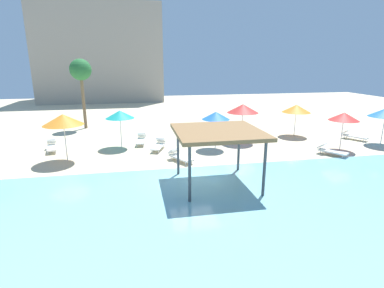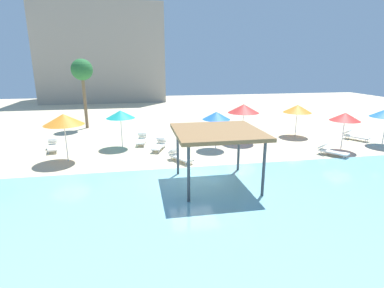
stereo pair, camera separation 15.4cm
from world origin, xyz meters
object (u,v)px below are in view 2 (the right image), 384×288
object	(u,v)px
lounge_chair_0	(142,139)
lounge_chair_3	(331,151)
beach_umbrella_orange_1	(297,109)
beach_umbrella_blue_2	(216,116)
shade_pavilion	(217,134)
beach_umbrella_red_5	(244,109)
lounge_chair_1	(355,136)
beach_umbrella_teal_0	(120,114)
lounge_chair_4	(53,146)
palm_tree_0	(82,71)
beach_umbrella_orange_4	(64,119)
lounge_chair_5	(179,156)
lounge_chair_6	(159,145)
beach_umbrella_red_6	(345,117)

from	to	relation	value
lounge_chair_0	lounge_chair_3	world-z (taller)	same
beach_umbrella_orange_1	beach_umbrella_blue_2	xyz separation A→B (m)	(-7.53, -2.48, 0.09)
shade_pavilion	beach_umbrella_red_5	size ratio (longest dim) A/B	1.42
lounge_chair_1	beach_umbrella_blue_2	bearing A→B (deg)	-119.03
beach_umbrella_teal_0	lounge_chair_4	world-z (taller)	beach_umbrella_teal_0
beach_umbrella_blue_2	palm_tree_0	xyz separation A→B (m)	(-10.09, 8.85, 2.80)
beach_umbrella_teal_0	beach_umbrella_orange_4	bearing A→B (deg)	-141.58
shade_pavilion	lounge_chair_5	bearing A→B (deg)	108.20
beach_umbrella_blue_2	beach_umbrella_red_5	bearing A→B (deg)	30.07
beach_umbrella_orange_4	lounge_chair_3	size ratio (longest dim) A/B	1.55
lounge_chair_1	beach_umbrella_orange_4	bearing A→B (deg)	-117.22
beach_umbrella_red_5	palm_tree_0	xyz separation A→B (m)	(-12.59, 7.40, 2.58)
beach_umbrella_orange_4	lounge_chair_3	distance (m)	17.16
lounge_chair_6	beach_umbrella_teal_0	bearing A→B (deg)	-93.28
beach_umbrella_orange_1	lounge_chair_5	xyz separation A→B (m)	(-10.48, -4.86, -1.94)
beach_umbrella_orange_4	lounge_chair_6	xyz separation A→B (m)	(5.82, 1.43, -2.29)
lounge_chair_6	shade_pavilion	bearing A→B (deg)	39.46
lounge_chair_0	lounge_chair_4	bearing A→B (deg)	-76.56
beach_umbrella_orange_4	lounge_chair_5	size ratio (longest dim) A/B	1.52
shade_pavilion	beach_umbrella_red_6	size ratio (longest dim) A/B	1.57
beach_umbrella_blue_2	lounge_chair_1	size ratio (longest dim) A/B	1.36
lounge_chair_4	beach_umbrella_red_5	bearing A→B (deg)	77.71
lounge_chair_4	lounge_chair_5	distance (m)	9.24
lounge_chair_1	lounge_chair_3	xyz separation A→B (m)	(-4.39, -3.40, 0.00)
lounge_chair_6	lounge_chair_0	bearing A→B (deg)	-126.24
shade_pavilion	beach_umbrella_orange_4	distance (m)	9.79
lounge_chair_1	palm_tree_0	size ratio (longest dim) A/B	0.31
beach_umbrella_teal_0	lounge_chair_0	world-z (taller)	beach_umbrella_teal_0
shade_pavilion	palm_tree_0	size ratio (longest dim) A/B	0.66
lounge_chair_5	lounge_chair_3	bearing A→B (deg)	56.01
beach_umbrella_red_6	beach_umbrella_orange_4	bearing A→B (deg)	177.14
beach_umbrella_teal_0	palm_tree_0	world-z (taller)	palm_tree_0
beach_umbrella_red_6	lounge_chair_0	world-z (taller)	beach_umbrella_red_6
beach_umbrella_orange_1	beach_umbrella_blue_2	size ratio (longest dim) A/B	0.98
beach_umbrella_teal_0	lounge_chair_5	xyz separation A→B (m)	(3.63, -3.94, -2.07)
beach_umbrella_orange_1	beach_umbrella_orange_4	world-z (taller)	beach_umbrella_orange_4
lounge_chair_3	lounge_chair_0	bearing A→B (deg)	-147.41
beach_umbrella_red_6	lounge_chair_0	bearing A→B (deg)	163.29
beach_umbrella_red_6	lounge_chair_1	size ratio (longest dim) A/B	1.36
beach_umbrella_red_5	lounge_chair_4	size ratio (longest dim) A/B	1.47
beach_umbrella_orange_1	lounge_chair_4	world-z (taller)	beach_umbrella_orange_1
beach_umbrella_orange_1	lounge_chair_0	xyz separation A→B (m)	(-12.70, -0.26, -1.94)
beach_umbrella_orange_1	beach_umbrella_red_5	world-z (taller)	beach_umbrella_red_5
lounge_chair_3	lounge_chair_5	bearing A→B (deg)	-127.95
beach_umbrella_red_5	lounge_chair_0	world-z (taller)	beach_umbrella_red_5
shade_pavilion	lounge_chair_3	bearing A→B (deg)	20.99
shade_pavilion	beach_umbrella_red_5	distance (m)	8.84
lounge_chair_1	lounge_chair_6	xyz separation A→B (m)	(-15.46, 0.06, 0.00)
lounge_chair_6	palm_tree_0	bearing A→B (deg)	-123.79
beach_umbrella_red_6	lounge_chair_4	size ratio (longest dim) A/B	1.33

